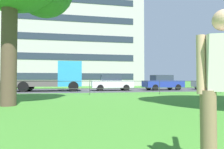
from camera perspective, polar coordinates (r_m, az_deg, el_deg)
street_strip at (r=20.03m, az=-0.49°, el=-4.56°), size 80.00×7.76×0.01m
park_fence at (r=13.97m, az=4.06°, el=-3.07°), size 35.90×0.04×1.00m
person_thrower at (r=2.34m, az=29.79°, el=-3.27°), size 0.71×0.72×1.76m
flatbed_truck_center at (r=19.11m, az=-16.46°, el=-0.99°), size 7.34×2.52×2.75m
car_white_right at (r=19.25m, az=-0.07°, el=-2.37°), size 4.05×1.91×1.54m
car_blue_left at (r=20.81m, az=14.50°, el=-2.26°), size 4.06×1.93×1.54m
car_silver_far_left at (r=23.85m, az=27.04°, el=-2.05°), size 4.02×1.84×1.54m
apartment_building_background at (r=40.89m, az=-11.60°, el=11.11°), size 25.96×13.37×20.02m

